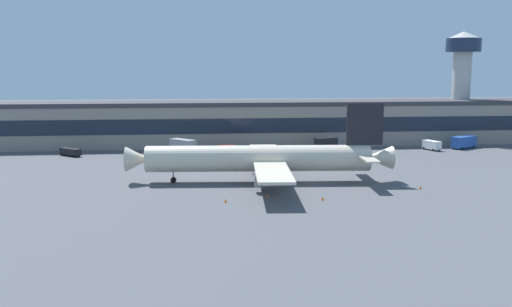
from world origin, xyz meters
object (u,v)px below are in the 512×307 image
(crew_van, at_px, (432,145))
(traffic_cone_3, at_px, (420,187))
(traffic_cone_1, at_px, (226,201))
(catering_truck, at_px, (182,147))
(pushback_tractor, at_px, (307,151))
(belt_loader, at_px, (71,152))
(fuel_truck, at_px, (464,142))
(traffic_cone_0, at_px, (323,198))
(airliner, at_px, (263,158))
(follow_me_car, at_px, (227,148))
(stair_truck, at_px, (326,144))
(traffic_cone_2, at_px, (267,196))
(control_tower, at_px, (462,73))

(crew_van, xyz_separation_m, traffic_cone_3, (-22.41, -47.13, -1.15))
(traffic_cone_1, bearing_deg, catering_truck, 98.82)
(catering_truck, bearing_deg, traffic_cone_1, -81.18)
(pushback_tractor, relative_size, belt_loader, 0.87)
(fuel_truck, bearing_deg, traffic_cone_0, -132.84)
(traffic_cone_3, bearing_deg, belt_loader, 146.73)
(airliner, relative_size, follow_me_car, 11.40)
(crew_van, xyz_separation_m, stair_truck, (-28.67, 1.92, 0.52))
(fuel_truck, height_order, traffic_cone_2, fuel_truck)
(follow_me_car, bearing_deg, traffic_cone_1, -93.64)
(pushback_tractor, xyz_separation_m, fuel_truck, (45.28, 6.86, 0.83))
(airliner, relative_size, control_tower, 1.59)
(traffic_cone_3, bearing_deg, catering_truck, 134.43)
(airliner, relative_size, traffic_cone_1, 84.10)
(pushback_tractor, distance_m, traffic_cone_3, 44.72)
(catering_truck, xyz_separation_m, traffic_cone_3, (43.93, -44.81, -1.98))
(traffic_cone_2, bearing_deg, traffic_cone_0, -19.24)
(belt_loader, relative_size, traffic_cone_0, 9.58)
(control_tower, xyz_separation_m, traffic_cone_0, (-58.69, -72.98, -19.93))
(pushback_tractor, distance_m, fuel_truck, 45.80)
(airliner, distance_m, traffic_cone_2, 13.85)
(airliner, bearing_deg, follow_me_car, 96.61)
(fuel_truck, xyz_separation_m, traffic_cone_2, (-61.38, -53.42, -1.59))
(control_tower, height_order, belt_loader, control_tower)
(pushback_tractor, bearing_deg, control_tower, 24.32)
(control_tower, bearing_deg, airliner, -139.65)
(pushback_tractor, xyz_separation_m, follow_me_car, (-19.82, 6.20, 0.04))
(catering_truck, xyz_separation_m, crew_van, (66.34, 2.31, -0.83))
(traffic_cone_1, xyz_separation_m, traffic_cone_2, (7.27, 3.02, -0.01))
(pushback_tractor, height_order, belt_loader, belt_loader)
(fuel_truck, distance_m, traffic_cone_3, 59.58)
(control_tower, height_order, pushback_tractor, control_tower)
(traffic_cone_2, height_order, traffic_cone_3, traffic_cone_3)
(control_tower, relative_size, traffic_cone_2, 54.87)
(airliner, bearing_deg, traffic_cone_3, -18.82)
(crew_van, height_order, traffic_cone_1, crew_van)
(control_tower, relative_size, traffic_cone_1, 53.06)
(airliner, bearing_deg, pushback_tractor, 65.50)
(follow_me_car, height_order, traffic_cone_2, follow_me_car)
(follow_me_car, height_order, traffic_cone_0, follow_me_car)
(control_tower, xyz_separation_m, traffic_cone_2, (-67.64, -69.85, -19.95))
(fuel_truck, relative_size, traffic_cone_1, 14.04)
(traffic_cone_2, bearing_deg, follow_me_car, 94.04)
(crew_van, bearing_deg, belt_loader, -179.98)
(catering_truck, distance_m, traffic_cone_0, 57.02)
(stair_truck, distance_m, belt_loader, 65.53)
(airliner, distance_m, belt_loader, 57.96)
(stair_truck, bearing_deg, crew_van, -3.83)
(control_tower, xyz_separation_m, crew_van, (-16.56, -19.08, -18.79))
(crew_van, distance_m, traffic_cone_0, 68.42)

